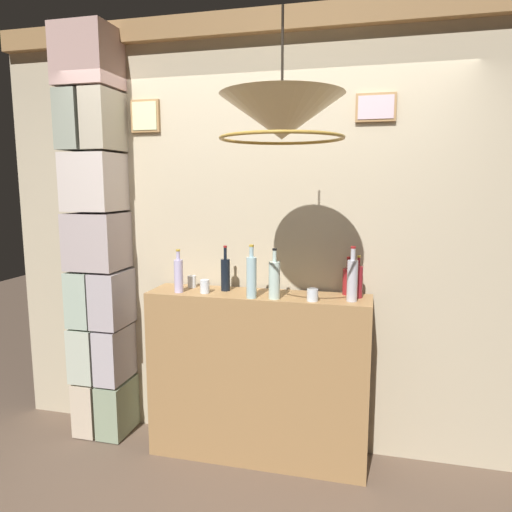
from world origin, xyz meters
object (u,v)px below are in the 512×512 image
Objects in this scene: liquor_bottle_amaro at (179,275)px; liquor_bottle_gin at (274,279)px; pendant_lamp at (282,119)px; glass_tumbler_rocks at (313,295)px; liquor_bottle_rye at (251,276)px; liquor_bottle_whiskey at (348,280)px; glass_tumbler_shot at (192,282)px; liquor_bottle_sherry at (358,281)px; liquor_bottle_rum at (352,279)px; glass_tumbler_highball at (205,286)px; liquor_bottle_scotch at (225,274)px.

liquor_bottle_gin is at bearing -1.93° from liquor_bottle_amaro.
pendant_lamp reaches higher than liquor_bottle_amaro.
liquor_bottle_amaro is 0.86m from glass_tumbler_rocks.
glass_tumbler_rocks is at bearing 2.20° from liquor_bottle_rye.
glass_tumbler_shot is (-1.03, -0.05, -0.05)m from liquor_bottle_whiskey.
liquor_bottle_amaro is at bearing -173.51° from liquor_bottle_sherry.
liquor_bottle_rum is at bearing 6.23° from liquor_bottle_rye.
liquor_bottle_rye reaches higher than glass_tumbler_highball.
glass_tumbler_rocks is 0.92× the size of glass_tumbler_shot.
liquor_bottle_rye is 4.44× the size of glass_tumbler_rocks.
pendant_lamp is at bearing -119.91° from liquor_bottle_rum.
glass_tumbler_highball is (-0.89, -0.18, -0.05)m from liquor_bottle_whiskey.
liquor_bottle_sherry reaches higher than glass_tumbler_rocks.
liquor_bottle_scotch is 0.30m from liquor_bottle_amaro.
liquor_bottle_whiskey is 1.03m from glass_tumbler_shot.
liquor_bottle_amaro is at bearing 145.35° from pendant_lamp.
glass_tumbler_highball is (-0.69, 0.04, 0.01)m from glass_tumbler_rocks.
liquor_bottle_sherry reaches higher than liquor_bottle_whiskey.
liquor_bottle_sherry is 0.11m from liquor_bottle_rum.
glass_tumbler_rocks is (0.37, 0.01, -0.10)m from liquor_bottle_rye.
liquor_bottle_whiskey is (0.57, 0.24, -0.04)m from liquor_bottle_rye.
liquor_bottle_rye is at bearing -174.67° from liquor_bottle_gin.
liquor_bottle_gin is at bearing 5.33° from liquor_bottle_rye.
liquor_bottle_scotch is 1.06× the size of liquor_bottle_amaro.
pendant_lamp is (0.60, -0.55, 0.95)m from glass_tumbler_highball.
glass_tumbler_rocks is at bearing 79.38° from pendant_lamp.
liquor_bottle_amaro is (-1.12, -0.13, 0.01)m from liquor_bottle_sherry.
liquor_bottle_whiskey is 0.86× the size of liquor_bottle_amaro.
glass_tumbler_highball is at bearing 6.64° from liquor_bottle_amaro.
liquor_bottle_whiskey is at bearing 99.85° from liquor_bottle_rum.
liquor_bottle_sherry is at bearing -1.47° from glass_tumbler_shot.
liquor_bottle_rye is at bearing -165.61° from liquor_bottle_sherry.
liquor_bottle_whiskey is at bearing 10.76° from liquor_bottle_amaro.
liquor_bottle_scotch is 0.26m from glass_tumbler_shot.
liquor_bottle_rum reaches higher than liquor_bottle_sherry.
liquor_bottle_rye is 0.38m from glass_tumbler_rocks.
liquor_bottle_rum reaches higher than liquor_bottle_amaro.
liquor_bottle_rye is at bearing -3.99° from liquor_bottle_amaro.
liquor_bottle_sherry is 3.53× the size of glass_tumbler_rocks.
glass_tumbler_shot is (-0.60, 0.18, -0.08)m from liquor_bottle_gin.
liquor_bottle_scotch is at bearing 166.67° from glass_tumbler_rocks.
liquor_bottle_whiskey is at bearing 48.26° from glass_tumbler_rocks.
pendant_lamp is at bearing -34.65° from liquor_bottle_amaro.
liquor_bottle_amaro is 3.49× the size of glass_tumbler_shot.
liquor_bottle_rum reaches higher than glass_tumbler_highball.
liquor_bottle_sherry is 0.79× the size of liquor_bottle_rum.
glass_tumbler_shot is at bearing 178.53° from liquor_bottle_sherry.
liquor_bottle_whiskey is at bearing 27.41° from liquor_bottle_gin.
pendant_lamp is (-0.29, -0.73, 0.90)m from liquor_bottle_whiskey.
liquor_bottle_rum is at bearing -6.69° from glass_tumbler_shot.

